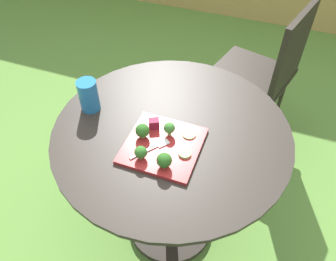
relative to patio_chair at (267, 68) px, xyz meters
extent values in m
plane|color=#568438|center=(-0.28, -0.85, -0.53)|extent=(12.00, 12.00, 0.00)
cylinder|color=#28231E|center=(-0.28, -0.85, 0.21)|extent=(0.91, 0.91, 0.02)
cylinder|color=#28231E|center=(-0.28, -0.85, -0.14)|extent=(0.06, 0.06, 0.69)
cylinder|color=#28231E|center=(-0.28, -0.85, -0.51)|extent=(0.44, 0.44, 0.04)
cube|color=black|center=(-0.09, 0.02, -0.09)|extent=(0.54, 0.54, 0.03)
cube|color=black|center=(0.11, -0.03, 0.15)|extent=(0.14, 0.41, 0.45)
cylinder|color=black|center=(-0.21, 0.24, -0.31)|extent=(0.02, 0.02, 0.43)
cylinder|color=black|center=(-0.31, -0.10, -0.31)|extent=(0.02, 0.02, 0.43)
cylinder|color=black|center=(0.13, 0.15, -0.31)|extent=(0.02, 0.02, 0.43)
cylinder|color=black|center=(0.04, -0.20, -0.31)|extent=(0.02, 0.02, 0.43)
cube|color=maroon|center=(-0.27, -0.95, 0.23)|extent=(0.27, 0.27, 0.01)
cylinder|color=#236BA8|center=(-0.62, -0.85, 0.29)|extent=(0.08, 0.08, 0.13)
cylinder|color=#1E5B8F|center=(-0.62, -0.85, 0.27)|extent=(0.07, 0.07, 0.09)
cube|color=silver|center=(-0.33, -1.01, 0.24)|extent=(0.07, 0.09, 0.00)
cube|color=silver|center=(-0.28, -0.94, 0.24)|extent=(0.05, 0.05, 0.00)
cylinder|color=#99B770|center=(-0.27, -0.89, 0.24)|extent=(0.01, 0.01, 0.02)
sphere|color=#38752D|center=(-0.27, -0.89, 0.27)|extent=(0.04, 0.04, 0.04)
cylinder|color=#99B770|center=(-0.24, -1.04, 0.24)|extent=(0.02, 0.02, 0.01)
sphere|color=#285B1E|center=(-0.24, -1.04, 0.27)|extent=(0.05, 0.05, 0.05)
cylinder|color=#99B770|center=(-0.36, -0.94, 0.24)|extent=(0.02, 0.02, 0.01)
sphere|color=#285B1E|center=(-0.36, -0.94, 0.27)|extent=(0.05, 0.05, 0.05)
cylinder|color=#99B770|center=(-0.32, -1.03, 0.24)|extent=(0.02, 0.02, 0.01)
sphere|color=#2D6623|center=(-0.32, -1.03, 0.26)|extent=(0.04, 0.04, 0.04)
cylinder|color=#8EB766|center=(-0.20, -0.87, 0.24)|extent=(0.05, 0.05, 0.01)
cylinder|color=#8EB766|center=(-0.19, -0.96, 0.24)|extent=(0.05, 0.05, 0.01)
cube|color=maroon|center=(-0.34, -0.88, 0.25)|extent=(0.05, 0.04, 0.04)
camera|label=1|loc=(0.01, -1.68, 1.13)|focal=35.48mm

